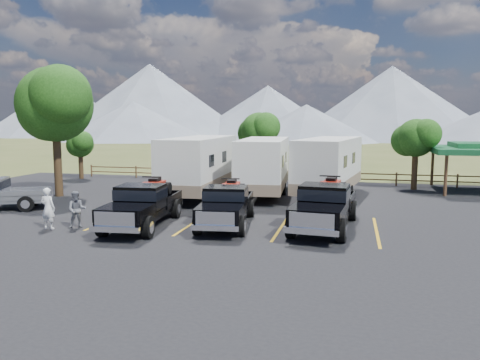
% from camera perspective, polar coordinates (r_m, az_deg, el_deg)
% --- Properties ---
extents(ground, '(320.00, 320.00, 0.00)m').
position_cam_1_polar(ground, '(17.31, -3.50, -8.35)').
color(ground, '#414E21').
rests_on(ground, ground).
extents(asphalt_lot, '(44.00, 34.00, 0.04)m').
position_cam_1_polar(asphalt_lot, '(20.10, -0.99, -6.06)').
color(asphalt_lot, black).
rests_on(asphalt_lot, ground).
extents(stall_lines, '(12.12, 5.50, 0.01)m').
position_cam_1_polar(stall_lines, '(21.04, -0.30, -5.38)').
color(stall_lines, gold).
rests_on(stall_lines, asphalt_lot).
extents(tree_big_nw, '(5.54, 5.18, 7.84)m').
position_cam_1_polar(tree_big_nw, '(30.47, -21.69, 8.56)').
color(tree_big_nw, '#312113').
rests_on(tree_big_nw, ground).
extents(tree_ne_a, '(3.11, 2.92, 4.76)m').
position_cam_1_polar(tree_ne_a, '(33.22, 20.62, 4.81)').
color(tree_ne_a, '#312113').
rests_on(tree_ne_a, ground).
extents(tree_north, '(3.46, 3.24, 5.25)m').
position_cam_1_polar(tree_north, '(35.64, 2.31, 5.98)').
color(tree_north, '#312113').
rests_on(tree_north, ground).
extents(tree_nw_small, '(2.59, 2.43, 3.85)m').
position_cam_1_polar(tree_nw_small, '(39.07, -18.93, 4.16)').
color(tree_nw_small, '#312113').
rests_on(tree_nw_small, ground).
extents(rail_fence, '(36.12, 0.12, 1.00)m').
position_cam_1_polar(rail_fence, '(34.79, 8.64, 0.54)').
color(rail_fence, brown).
rests_on(rail_fence, ground).
extents(mountain_range, '(209.00, 71.00, 20.00)m').
position_cam_1_polar(mountain_range, '(122.59, 7.74, 8.77)').
color(mountain_range, slate).
rests_on(mountain_range, ground).
extents(rig_left, '(2.61, 6.31, 2.06)m').
position_cam_1_polar(rig_left, '(20.96, -11.73, -2.84)').
color(rig_left, black).
rests_on(rig_left, asphalt_lot).
extents(rig_center, '(2.56, 6.02, 1.95)m').
position_cam_1_polar(rig_center, '(20.74, -1.63, -2.93)').
color(rig_center, black).
rests_on(rig_center, asphalt_lot).
extents(rig_right, '(2.74, 6.60, 2.15)m').
position_cam_1_polar(rig_right, '(20.41, 10.34, -2.95)').
color(rig_right, black).
rests_on(rig_right, asphalt_lot).
extents(trailer_left, '(2.90, 10.37, 3.61)m').
position_cam_1_polar(trailer_left, '(28.23, -4.97, 1.72)').
color(trailer_left, white).
rests_on(trailer_left, asphalt_lot).
extents(trailer_center, '(3.25, 10.09, 3.49)m').
position_cam_1_polar(trailer_center, '(28.61, 2.91, 1.70)').
color(trailer_center, white).
rests_on(trailer_center, asphalt_lot).
extents(trailer_right, '(3.89, 10.25, 3.54)m').
position_cam_1_polar(trailer_right, '(28.58, 10.80, 1.62)').
color(trailer_right, white).
rests_on(trailer_right, asphalt_lot).
extents(person_a, '(0.66, 0.44, 1.78)m').
position_cam_1_polar(person_a, '(21.60, -22.38, -3.21)').
color(person_a, white).
rests_on(person_a, asphalt_lot).
extents(person_b, '(0.97, 0.89, 1.61)m').
position_cam_1_polar(person_b, '(21.32, -19.27, -3.43)').
color(person_b, slate).
rests_on(person_b, asphalt_lot).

